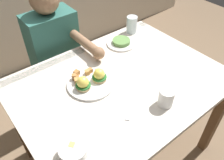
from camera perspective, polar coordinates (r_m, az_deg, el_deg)
name	(u,v)px	position (r m, az deg, el deg)	size (l,w,h in m)	color
ground_plane	(118,150)	(1.92, 1.48, -16.78)	(6.00, 6.00, 0.00)	#7F664C
dining_table	(120,94)	(1.41, 1.93, -3.37)	(1.20, 0.90, 0.74)	silver
eggs_benedict_plate	(90,81)	(1.30, -5.42, -0.32)	(0.27, 0.27, 0.09)	white
fruit_bowl	(73,151)	(1.03, -9.58, -16.98)	(0.12, 0.12, 0.06)	white
coffee_mug	(167,97)	(1.21, 13.32, -4.11)	(0.11, 0.08, 0.09)	white
fork	(129,110)	(1.18, 4.28, -7.38)	(0.13, 0.11, 0.00)	silver
water_glass_near	(132,25)	(1.76, 4.88, 13.31)	(0.08, 0.08, 0.12)	silver
side_plate	(121,43)	(1.64, 2.28, 9.23)	(0.20, 0.20, 0.04)	white
diner_person	(57,53)	(1.76, -13.42, 6.59)	(0.34, 0.54, 1.14)	#33333D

